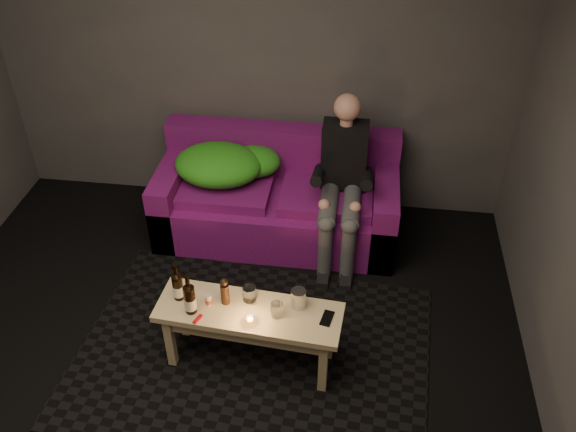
# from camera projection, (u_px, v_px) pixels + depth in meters

# --- Properties ---
(floor) EXTENTS (4.50, 4.50, 0.00)m
(floor) POSITION_uv_depth(u_px,v_px,m) (191.00, 419.00, 3.52)
(floor) COLOR black
(floor) RESTS_ON ground
(room) EXTENTS (4.50, 4.50, 4.50)m
(room) POSITION_uv_depth(u_px,v_px,m) (183.00, 129.00, 2.89)
(room) COLOR silver
(room) RESTS_ON ground
(rug) EXTENTS (2.32, 1.76, 0.01)m
(rug) POSITION_uv_depth(u_px,v_px,m) (253.00, 353.00, 3.90)
(rug) COLOR black
(rug) RESTS_ON floor
(sofa) EXTENTS (1.82, 0.82, 0.78)m
(sofa) POSITION_uv_depth(u_px,v_px,m) (278.00, 200.00, 4.75)
(sofa) COLOR #700E59
(sofa) RESTS_ON floor
(green_blanket) EXTENTS (0.80, 0.55, 0.27)m
(green_blanket) POSITION_uv_depth(u_px,v_px,m) (225.00, 164.00, 4.60)
(green_blanket) COLOR #2F8618
(green_blanket) RESTS_ON sofa
(person) EXTENTS (0.33, 0.76, 1.21)m
(person) POSITION_uv_depth(u_px,v_px,m) (342.00, 178.00, 4.37)
(person) COLOR black
(person) RESTS_ON sofa
(coffee_table) EXTENTS (1.13, 0.43, 0.45)m
(coffee_table) POSITION_uv_depth(u_px,v_px,m) (249.00, 319.00, 3.64)
(coffee_table) COLOR #D1B57A
(coffee_table) RESTS_ON rug
(beer_bottle_a) EXTENTS (0.07, 0.07, 0.26)m
(beer_bottle_a) POSITION_uv_depth(u_px,v_px,m) (178.00, 286.00, 3.61)
(beer_bottle_a) COLOR black
(beer_bottle_a) RESTS_ON coffee_table
(beer_bottle_b) EXTENTS (0.07, 0.07, 0.28)m
(beer_bottle_b) POSITION_uv_depth(u_px,v_px,m) (190.00, 299.00, 3.52)
(beer_bottle_b) COLOR black
(beer_bottle_b) RESTS_ON coffee_table
(salt_shaker) EXTENTS (0.04, 0.04, 0.08)m
(salt_shaker) POSITION_uv_depth(u_px,v_px,m) (209.00, 300.00, 3.60)
(salt_shaker) COLOR silver
(salt_shaker) RESTS_ON coffee_table
(pepper_mill) EXTENTS (0.06, 0.06, 0.14)m
(pepper_mill) POSITION_uv_depth(u_px,v_px,m) (225.00, 294.00, 3.59)
(pepper_mill) COLOR black
(pepper_mill) RESTS_ON coffee_table
(tumbler_back) EXTENTS (0.10, 0.10, 0.10)m
(tumbler_back) POSITION_uv_depth(u_px,v_px,m) (249.00, 293.00, 3.63)
(tumbler_back) COLOR white
(tumbler_back) RESTS_ON coffee_table
(tealight) EXTENTS (0.06, 0.06, 0.04)m
(tealight) POSITION_uv_depth(u_px,v_px,m) (250.00, 320.00, 3.49)
(tealight) COLOR white
(tealight) RESTS_ON coffee_table
(tumbler_front) EXTENTS (0.09, 0.09, 0.09)m
(tumbler_front) POSITION_uv_depth(u_px,v_px,m) (277.00, 310.00, 3.53)
(tumbler_front) COLOR white
(tumbler_front) RESTS_ON coffee_table
(steel_cup) EXTENTS (0.12, 0.12, 0.12)m
(steel_cup) POSITION_uv_depth(u_px,v_px,m) (298.00, 299.00, 3.58)
(steel_cup) COLOR silver
(steel_cup) RESTS_ON coffee_table
(smartphone) EXTENTS (0.08, 0.13, 0.01)m
(smartphone) POSITION_uv_depth(u_px,v_px,m) (327.00, 318.00, 3.53)
(smartphone) COLOR black
(smartphone) RESTS_ON coffee_table
(red_lighter) EXTENTS (0.05, 0.08, 0.01)m
(red_lighter) POSITION_uv_depth(u_px,v_px,m) (198.00, 319.00, 3.52)
(red_lighter) COLOR #B60B0F
(red_lighter) RESTS_ON coffee_table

